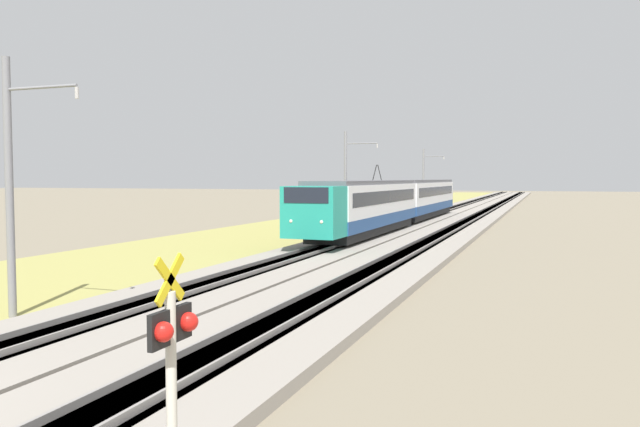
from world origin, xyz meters
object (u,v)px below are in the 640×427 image
catenary_mast_near (11,186)px  catenary_mast_far (424,179)px  crossing_signal_far (173,381)px  catenary_mast_mid (346,180)px  passenger_train (399,200)px

catenary_mast_near → catenary_mast_far: catenary_mast_far is taller
crossing_signal_far → catenary_mast_mid: (38.48, 10.48, 1.88)m
passenger_train → catenary_mast_near: size_ratio=5.40×
crossing_signal_far → catenary_mast_mid: size_ratio=0.44×
passenger_train → catenary_mast_far: size_ratio=5.29×
catenary_mast_mid → catenary_mast_far: catenary_mast_far is taller
crossing_signal_far → passenger_train: bearing=100.0°
passenger_train → crossing_signal_far: size_ratio=12.21×
crossing_signal_far → catenary_mast_far: size_ratio=0.43×
catenary_mast_mid → catenary_mast_near: bearing=-180.0°
passenger_train → catenary_mast_near: catenary_mast_near is taller
catenary_mast_near → catenary_mast_far: bearing=0.0°
passenger_train → catenary_mast_far: bearing=-173.7°
catenary_mast_near → catenary_mast_mid: size_ratio=0.99×
passenger_train → crossing_signal_far: (-43.25, -7.65, -0.33)m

